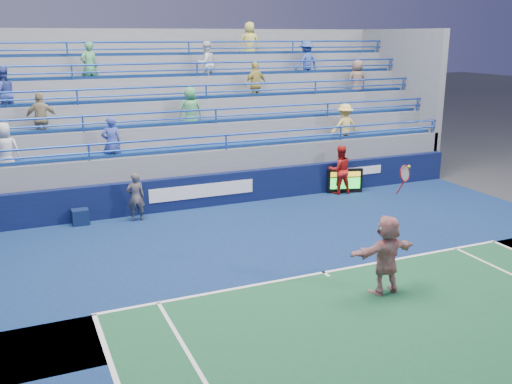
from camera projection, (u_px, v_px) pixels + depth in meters
name	position (u px, v px, depth m)	size (l,w,h in m)	color
ground	(324.00, 273.00, 13.86)	(120.00, 120.00, 0.00)	#333538
sponsor_wall	(229.00, 188.00, 19.47)	(18.00, 0.32, 1.10)	#0A1338
bleacher_stand	(195.00, 141.00, 22.54)	(18.00, 5.60, 6.13)	slate
serve_speed_board	(345.00, 181.00, 20.82)	(1.29, 0.50, 0.90)	black
judge_chair	(80.00, 215.00, 17.38)	(0.50, 0.50, 0.88)	#0C1B3D
tennis_player	(386.00, 254.00, 12.59)	(1.71, 0.61, 2.91)	silver
line_judge	(136.00, 197.00, 17.60)	(0.56, 0.37, 1.53)	#131B35
ball_girl	(340.00, 170.00, 20.62)	(0.86, 0.67, 1.78)	red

